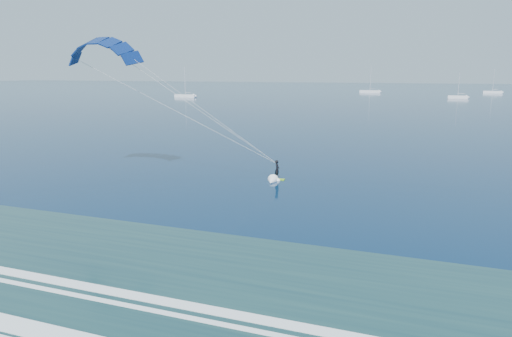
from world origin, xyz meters
The scene contains 5 objects.
kitesurfer_rig centered at (-8.77, 32.17, 7.79)m, with size 22.13×8.43×15.12m.
sailboat_0 centered at (-81.88, 166.81, 0.69)m, with size 9.35×2.40×12.63m.
sailboat_1 centered at (-12.53, 238.30, 0.69)m, with size 10.37×2.40×13.75m.
sailboat_2 centered at (26.73, 195.84, 0.68)m, with size 7.52×2.40×10.60m.
sailboat_3 centered at (46.34, 250.59, 0.68)m, with size 8.80×2.40×11.95m.
Camera 1 is at (12.62, -7.75, 10.76)m, focal length 32.00 mm.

